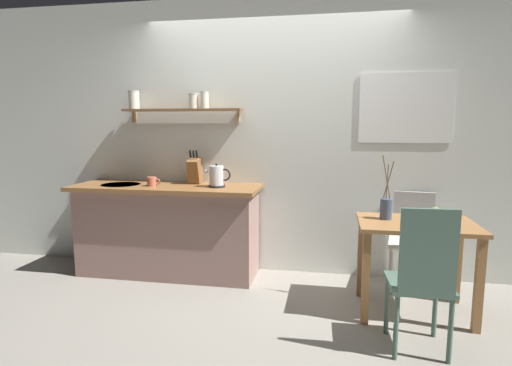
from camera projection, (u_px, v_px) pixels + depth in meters
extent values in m
plane|color=gray|center=(262.00, 293.00, 3.66)|extent=(14.00, 14.00, 0.00)
cube|color=silver|center=(293.00, 138.00, 4.07)|extent=(6.80, 0.10, 2.70)
cube|color=white|center=(406.00, 108.00, 3.79)|extent=(0.83, 0.01, 0.64)
cube|color=silver|center=(406.00, 108.00, 3.79)|extent=(0.77, 0.01, 0.58)
cube|color=gray|center=(168.00, 232.00, 4.09)|extent=(1.74, 0.52, 0.86)
cube|color=brown|center=(166.00, 187.00, 4.01)|extent=(1.83, 0.63, 0.04)
cylinder|color=#B7BABF|center=(121.00, 185.00, 4.07)|extent=(0.38, 0.38, 0.01)
cube|color=brown|center=(182.00, 110.00, 4.07)|extent=(1.20, 0.18, 0.02)
cube|color=#99754C|center=(134.00, 117.00, 4.25)|extent=(0.02, 0.06, 0.12)
cube|color=#99754C|center=(239.00, 116.00, 4.05)|extent=(0.02, 0.06, 0.12)
cylinder|color=beige|center=(134.00, 101.00, 4.14)|extent=(0.10, 0.10, 0.17)
cylinder|color=silver|center=(134.00, 91.00, 4.13)|extent=(0.11, 0.11, 0.01)
cylinder|color=beige|center=(194.00, 102.00, 4.03)|extent=(0.09, 0.09, 0.14)
cylinder|color=silver|center=(193.00, 94.00, 4.02)|extent=(0.10, 0.10, 0.01)
cylinder|color=beige|center=(205.00, 101.00, 4.01)|extent=(0.08, 0.08, 0.16)
cylinder|color=silver|center=(204.00, 92.00, 4.00)|extent=(0.08, 0.08, 0.01)
cube|color=#9E6B3D|center=(417.00, 224.00, 3.19)|extent=(0.88, 0.61, 0.03)
cube|color=#9E6B3D|center=(366.00, 278.00, 3.06)|extent=(0.06, 0.06, 0.70)
cube|color=#9E6B3D|center=(479.00, 286.00, 2.92)|extent=(0.06, 0.06, 0.70)
cube|color=#9E6B3D|center=(361.00, 257.00, 3.56)|extent=(0.06, 0.06, 0.70)
cube|color=#9E6B3D|center=(457.00, 262.00, 3.42)|extent=(0.06, 0.06, 0.70)
cube|color=#4C6B5B|center=(418.00, 284.00, 2.71)|extent=(0.40, 0.41, 0.03)
cube|color=#4C6B5B|center=(428.00, 252.00, 2.49)|extent=(0.34, 0.04, 0.53)
cylinder|color=#4C6B5B|center=(435.00, 307.00, 2.88)|extent=(0.03, 0.03, 0.43)
cylinder|color=#4C6B5B|center=(387.00, 305.00, 2.93)|extent=(0.03, 0.03, 0.43)
cylinder|color=#4C6B5B|center=(450.00, 331.00, 2.56)|extent=(0.03, 0.03, 0.43)
cylinder|color=#4C6B5B|center=(396.00, 327.00, 2.60)|extent=(0.03, 0.03, 0.43)
cube|color=silver|center=(413.00, 243.00, 3.70)|extent=(0.48, 0.50, 0.03)
cube|color=silver|center=(414.00, 214.00, 3.86)|extent=(0.36, 0.09, 0.42)
cylinder|color=silver|center=(390.00, 271.00, 3.61)|extent=(0.03, 0.03, 0.42)
cylinder|color=silver|center=(433.00, 276.00, 3.50)|extent=(0.03, 0.03, 0.42)
cylinder|color=silver|center=(392.00, 258.00, 3.97)|extent=(0.03, 0.03, 0.42)
cylinder|color=silver|center=(431.00, 262.00, 3.85)|extent=(0.03, 0.03, 0.42)
cylinder|color=slate|center=(433.00, 224.00, 3.12)|extent=(0.12, 0.12, 0.01)
cylinder|color=slate|center=(433.00, 219.00, 3.11)|extent=(0.26, 0.26, 0.06)
ellipsoid|color=yellow|center=(429.00, 212.00, 3.11)|extent=(0.09, 0.15, 0.04)
sphere|color=#8EA84C|center=(435.00, 212.00, 3.11)|extent=(0.07, 0.07, 0.07)
cylinder|color=#475675|center=(386.00, 209.00, 3.28)|extent=(0.09, 0.09, 0.16)
cylinder|color=brown|center=(386.00, 177.00, 3.24)|extent=(0.07, 0.04, 0.34)
cylinder|color=brown|center=(387.00, 182.00, 3.26)|extent=(0.01, 0.02, 0.27)
cylinder|color=brown|center=(389.00, 180.00, 3.25)|extent=(0.07, 0.02, 0.30)
cylinder|color=black|center=(217.00, 186.00, 3.89)|extent=(0.16, 0.16, 0.02)
cylinder|color=silver|center=(217.00, 176.00, 3.88)|extent=(0.13, 0.13, 0.18)
sphere|color=black|center=(216.00, 165.00, 3.86)|extent=(0.02, 0.02, 0.02)
cone|color=silver|center=(208.00, 172.00, 3.89)|extent=(0.04, 0.04, 0.04)
torus|color=black|center=(225.00, 175.00, 3.86)|extent=(0.12, 0.02, 0.12)
cube|color=brown|center=(195.00, 171.00, 4.09)|extent=(0.12, 0.20, 0.26)
cylinder|color=black|center=(190.00, 154.00, 4.05)|extent=(0.02, 0.04, 0.08)
cylinder|color=black|center=(193.00, 154.00, 4.04)|extent=(0.02, 0.04, 0.08)
cylinder|color=black|center=(197.00, 154.00, 4.04)|extent=(0.02, 0.04, 0.08)
cylinder|color=#C6664C|center=(152.00, 181.00, 3.95)|extent=(0.09, 0.09, 0.09)
torus|color=#C6664C|center=(157.00, 181.00, 3.94)|extent=(0.06, 0.01, 0.06)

